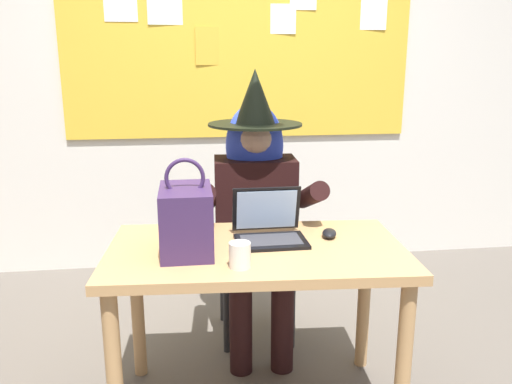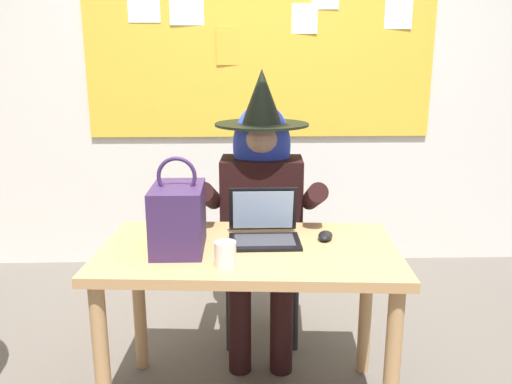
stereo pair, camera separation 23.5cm
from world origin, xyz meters
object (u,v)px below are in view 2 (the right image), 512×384
object	(u,v)px
laptop	(264,229)
desk_main	(249,271)
chair_at_desk	(261,240)
coffee_mug	(225,254)
handbag	(178,217)
computer_mouse	(325,236)
person_costumed	(261,196)

from	to	relation	value
laptop	desk_main	bearing A→B (deg)	-127.53
chair_at_desk	coffee_mug	size ratio (longest dim) A/B	9.63
desk_main	handbag	world-z (taller)	handbag
chair_at_desk	computer_mouse	size ratio (longest dim) A/B	8.80
computer_mouse	person_costumed	bearing A→B (deg)	132.87
person_costumed	laptop	distance (m)	0.49
person_costumed	laptop	xyz separation A→B (m)	(-0.01, -0.49, -0.02)
desk_main	handbag	distance (m)	0.37
person_costumed	handbag	size ratio (longest dim) A/B	3.80
chair_at_desk	computer_mouse	distance (m)	0.70
laptop	computer_mouse	bearing A→B (deg)	-2.09
chair_at_desk	computer_mouse	xyz separation A→B (m)	(0.25, -0.62, 0.24)
computer_mouse	laptop	bearing A→B (deg)	-165.63
laptop	computer_mouse	xyz separation A→B (m)	(0.26, -0.01, -0.03)
desk_main	chair_at_desk	bearing A→B (deg)	83.34
computer_mouse	coffee_mug	distance (m)	0.50
desk_main	handbag	size ratio (longest dim) A/B	3.29
desk_main	coffee_mug	size ratio (longest dim) A/B	13.11
computer_mouse	handbag	world-z (taller)	handbag
laptop	coffee_mug	bearing A→B (deg)	-118.71
desk_main	chair_at_desk	xyz separation A→B (m)	(0.08, 0.70, -0.11)
desk_main	coffee_mug	bearing A→B (deg)	-113.90
chair_at_desk	person_costumed	size ratio (longest dim) A/B	0.64
person_costumed	laptop	size ratio (longest dim) A/B	4.84
chair_at_desk	person_costumed	xyz separation A→B (m)	(-0.00, -0.12, 0.29)
desk_main	computer_mouse	distance (m)	0.36
chair_at_desk	laptop	world-z (taller)	laptop
handbag	coffee_mug	bearing A→B (deg)	-44.70
computer_mouse	coffee_mug	bearing A→B (deg)	-129.96
person_costumed	computer_mouse	distance (m)	0.56
desk_main	chair_at_desk	distance (m)	0.71
coffee_mug	chair_at_desk	bearing A→B (deg)	79.25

